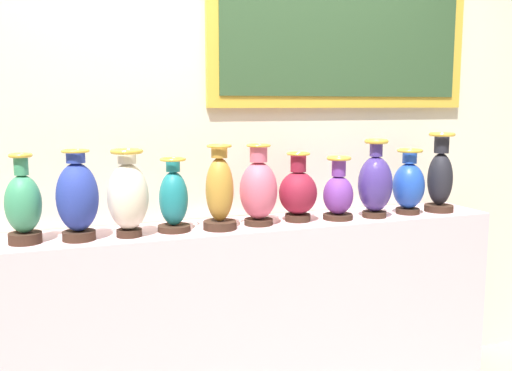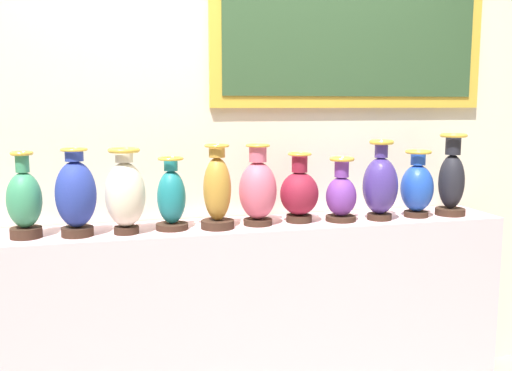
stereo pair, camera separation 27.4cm
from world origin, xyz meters
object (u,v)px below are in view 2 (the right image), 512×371
object	(u,v)px
vase_teal	(171,198)
vase_burgundy	(299,193)
vase_indigo	(380,185)
vase_ivory	(125,193)
vase_onyx	(452,180)
vase_jade	(24,202)
vase_sapphire	(417,187)
vase_violet	(341,195)
vase_rose	(257,190)
vase_ochre	(217,191)
vase_cobalt	(76,195)

from	to	relation	value
vase_teal	vase_burgundy	xyz separation A→B (m)	(0.63, 0.01, -0.00)
vase_burgundy	vase_indigo	world-z (taller)	vase_indigo
vase_ivory	vase_onyx	world-z (taller)	vase_onyx
vase_jade	vase_sapphire	distance (m)	1.89
vase_violet	vase_onyx	world-z (taller)	vase_onyx
vase_teal	vase_sapphire	xyz separation A→B (m)	(1.25, -0.02, 0.01)
vase_onyx	vase_teal	bearing A→B (deg)	179.10
vase_rose	vase_sapphire	xyz separation A→B (m)	(0.85, -0.02, -0.02)
vase_ochre	vase_sapphire	size ratio (longest dim) A/B	1.14
vase_ochre	vase_violet	world-z (taller)	vase_ochre
vase_jade	vase_teal	size ratio (longest dim) A/B	1.12
vase_ivory	vase_burgundy	bearing A→B (deg)	3.08
vase_jade	vase_violet	xyz separation A→B (m)	(1.47, -0.01, -0.03)
vase_violet	vase_jade	bearing A→B (deg)	179.59
vase_ochre	vase_rose	world-z (taller)	vase_ochre
vase_cobalt	vase_indigo	distance (m)	1.45
vase_indigo	vase_teal	bearing A→B (deg)	177.86
vase_onyx	vase_jade	bearing A→B (deg)	179.59
vase_jade	vase_burgundy	size ratio (longest dim) A/B	1.10
vase_indigo	vase_sapphire	distance (m)	0.22
vase_ivory	vase_cobalt	bearing A→B (deg)	178.37
vase_ivory	vase_indigo	size ratio (longest dim) A/B	0.96
vase_teal	vase_onyx	size ratio (longest dim) A/B	0.79
vase_jade	vase_teal	world-z (taller)	vase_jade
vase_ivory	vase_sapphire	size ratio (longest dim) A/B	1.12
vase_indigo	vase_ochre	bearing A→B (deg)	179.57
vase_violet	vase_indigo	xyz separation A→B (m)	(0.20, -0.02, 0.05)
vase_jade	vase_rose	distance (m)	1.04
vase_onyx	vase_ochre	bearing A→B (deg)	-179.56
vase_rose	vase_burgundy	xyz separation A→B (m)	(0.22, 0.02, -0.03)
vase_teal	vase_onyx	xyz separation A→B (m)	(1.45, -0.02, 0.04)
vase_ivory	vase_violet	size ratio (longest dim) A/B	1.21
vase_ivory	vase_teal	xyz separation A→B (m)	(0.21, 0.03, -0.04)
vase_jade	vase_sapphire	xyz separation A→B (m)	(1.89, -0.01, -0.00)
vase_teal	vase_ochre	world-z (taller)	vase_ochre
vase_violet	vase_cobalt	bearing A→B (deg)	-179.57
vase_cobalt	vase_sapphire	xyz separation A→B (m)	(1.67, 0.01, -0.03)
vase_onyx	vase_violet	bearing A→B (deg)	179.59
vase_ivory	vase_teal	size ratio (longest dim) A/B	1.14
vase_indigo	vase_rose	bearing A→B (deg)	176.85
vase_jade	vase_ivory	world-z (taller)	vase_ivory
vase_jade	vase_violet	size ratio (longest dim) A/B	1.18
vase_burgundy	vase_indigo	bearing A→B (deg)	-6.90
vase_cobalt	vase_ochre	world-z (taller)	vase_ochre
vase_jade	vase_indigo	xyz separation A→B (m)	(1.67, -0.03, 0.02)
vase_teal	vase_onyx	distance (m)	1.45
vase_ivory	vase_ochre	world-z (taller)	vase_ochre
vase_teal	vase_indigo	xyz separation A→B (m)	(1.04, -0.04, 0.03)
vase_cobalt	vase_ivory	world-z (taller)	vase_cobalt
vase_ochre	vase_ivory	bearing A→B (deg)	-179.80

